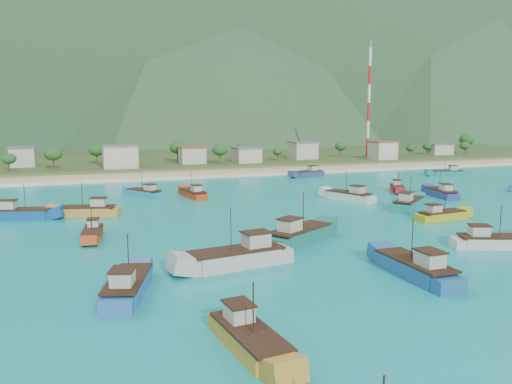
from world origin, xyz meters
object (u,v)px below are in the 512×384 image
object	(u,v)px
boat_0	(308,174)
boat_23	(21,214)
boat_6	(249,340)
boat_12	(145,193)
boat_7	(239,258)
boat_14	(88,212)
boat_16	(93,234)
boat_5	(349,197)
radio_tower	(369,103)
boat_4	(441,216)
boat_1	(416,270)
boat_2	(397,189)
boat_20	(493,242)
boat_22	(128,288)
boat_17	(299,236)
boat_3	(447,173)
boat_9	(441,193)
boat_15	(193,194)
boat_10	(409,204)

from	to	relation	value
boat_0	boat_23	world-z (taller)	boat_23
boat_6	boat_12	xyz separation A→B (m)	(3.21, 81.35, -0.04)
boat_6	boat_7	distance (m)	22.29
boat_14	boat_16	xyz separation A→B (m)	(0.11, -18.20, -0.27)
boat_5	boat_23	world-z (taller)	boat_5
radio_tower	boat_4	size ratio (longest dim) A/B	4.51
boat_1	boat_14	bearing A→B (deg)	124.60
boat_1	boat_7	distance (m)	20.94
boat_2	boat_20	xyz separation A→B (m)	(-20.52, -50.07, 0.17)
boat_1	boat_4	bearing A→B (deg)	46.12
boat_12	radio_tower	bearing A→B (deg)	-0.09
boat_14	boat_22	xyz separation A→B (m)	(2.38, -45.68, -0.00)
boat_20	boat_22	world-z (taller)	boat_22
boat_17	boat_12	bearing A→B (deg)	165.43
boat_3	boat_14	distance (m)	112.87
boat_3	boat_14	size ratio (longest dim) A/B	0.92
boat_4	boat_22	bearing A→B (deg)	-75.52
radio_tower	boat_20	world-z (taller)	radio_tower
boat_4	boat_5	world-z (taller)	boat_5
boat_3	boat_6	xyz separation A→B (m)	(-98.92, -90.78, -0.01)
boat_9	boat_6	bearing A→B (deg)	-127.59
boat_5	boat_7	bearing A→B (deg)	-156.51
boat_5	boat_15	xyz separation A→B (m)	(-31.36, 16.31, -0.15)
radio_tower	boat_12	distance (m)	127.23
boat_12	boat_14	distance (m)	23.98
boat_10	radio_tower	bearing A→B (deg)	113.60
boat_6	boat_15	distance (m)	77.24
boat_4	boat_20	bearing A→B (deg)	-24.75
boat_2	boat_15	world-z (taller)	boat_15
boat_0	boat_20	world-z (taller)	boat_0
boat_23	radio_tower	bearing A→B (deg)	139.80
boat_15	boat_16	bearing A→B (deg)	-133.27
boat_15	boat_23	size ratio (longest dim) A/B	0.89
boat_1	boat_15	xyz separation A→B (m)	(-10.44, 65.90, -0.20)
radio_tower	boat_20	size ratio (longest dim) A/B	4.07
boat_3	boat_14	world-z (taller)	boat_14
boat_4	boat_20	distance (m)	19.46
boat_12	boat_6	bearing A→B (deg)	-125.64
boat_14	boat_20	xyz separation A→B (m)	(52.65, -44.13, -0.06)
boat_17	boat_20	bearing A→B (deg)	32.19
boat_7	boat_14	distance (m)	43.21
boat_5	boat_17	bearing A→B (deg)	-152.64
boat_14	boat_15	size ratio (longest dim) A/B	1.11
boat_5	boat_14	size ratio (longest dim) A/B	1.03
boat_12	boat_23	world-z (taller)	boat_23
boat_2	boat_7	bearing A→B (deg)	67.71
boat_7	boat_15	xyz separation A→B (m)	(7.23, 54.67, -0.32)
boat_20	boat_3	bearing A→B (deg)	164.69
boat_15	boat_23	xyz separation A→B (m)	(-35.03, -13.32, 0.13)
boat_7	boat_20	bearing A→B (deg)	-103.97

